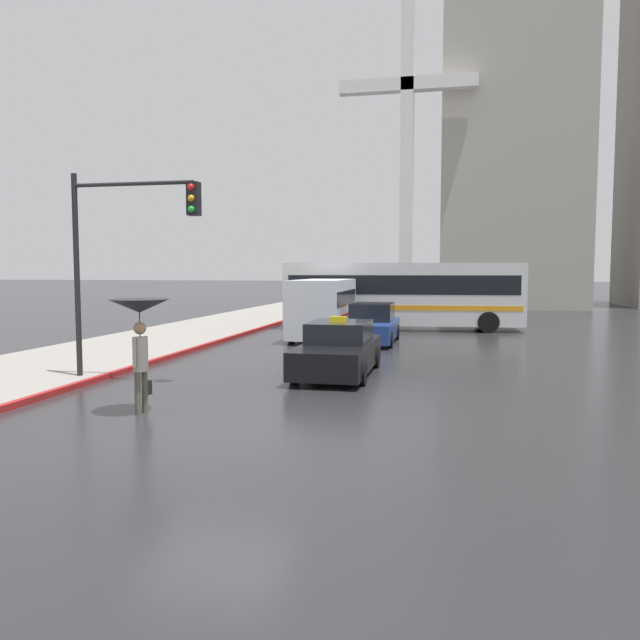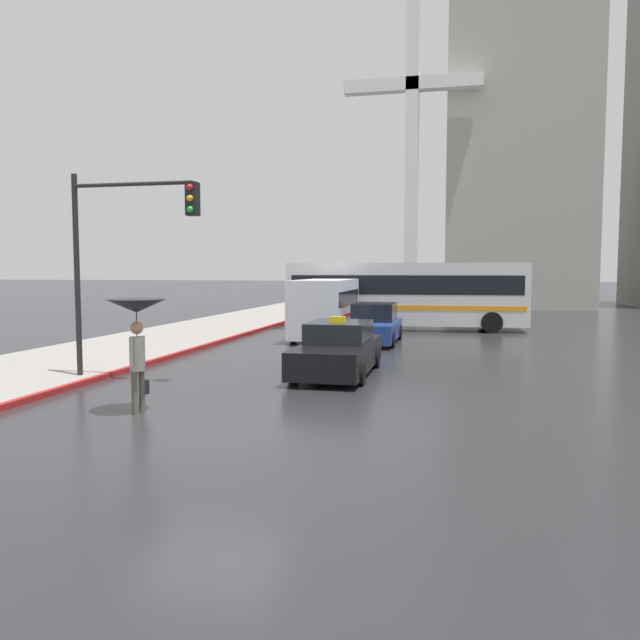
# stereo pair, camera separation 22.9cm
# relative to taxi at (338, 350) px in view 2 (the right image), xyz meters

# --- Properties ---
(ground_plane) EXTENTS (300.00, 300.00, 0.00)m
(ground_plane) POSITION_rel_taxi_xyz_m (-1.02, -6.45, -0.66)
(ground_plane) COLOR #262628
(taxi) EXTENTS (1.91, 4.70, 1.59)m
(taxi) POSITION_rel_taxi_xyz_m (0.00, 0.00, 0.00)
(taxi) COLOR black
(taxi) RESTS_ON ground_plane
(sedan_red) EXTENTS (1.91, 4.53, 1.54)m
(sedan_red) POSITION_rel_taxi_xyz_m (-0.03, 7.54, 0.03)
(sedan_red) COLOR navy
(sedan_red) RESTS_ON ground_plane
(ambulance_van) EXTENTS (2.16, 5.48, 2.44)m
(ambulance_van) POSITION_rel_taxi_xyz_m (-2.20, 8.60, 0.70)
(ambulance_van) COLOR silver
(ambulance_van) RESTS_ON ground_plane
(city_bus) EXTENTS (11.26, 3.23, 3.17)m
(city_bus) POSITION_rel_taxi_xyz_m (0.70, 13.33, 1.10)
(city_bus) COLOR silver
(city_bus) RESTS_ON ground_plane
(pedestrian_with_umbrella) EXTENTS (1.18, 1.18, 2.27)m
(pedestrian_with_umbrella) POSITION_rel_taxi_xyz_m (-2.98, -5.42, 1.24)
(pedestrian_with_umbrella) COLOR #4C473D
(pedestrian_with_umbrella) RESTS_ON ground_plane
(traffic_light) EXTENTS (3.40, 0.38, 5.24)m
(traffic_light) POSITION_rel_taxi_xyz_m (-4.92, -2.39, 3.00)
(traffic_light) COLOR black
(traffic_light) RESTS_ON ground_plane
(building_tower_near) EXTENTS (10.44, 8.13, 32.27)m
(building_tower_near) POSITION_rel_taxi_xyz_m (7.38, 33.36, 15.48)
(building_tower_near) COLOR #A39E93
(building_tower_near) RESTS_ON ground_plane
(monument_cross) EXTENTS (9.65, 0.90, 21.93)m
(monument_cross) POSITION_rel_taxi_xyz_m (-0.23, 28.56, 11.78)
(monument_cross) COLOR white
(monument_cross) RESTS_ON ground_plane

